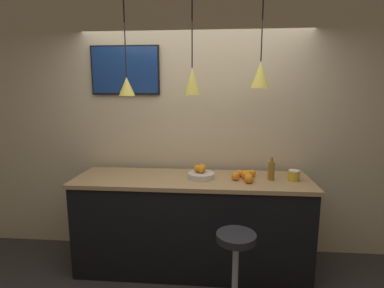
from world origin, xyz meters
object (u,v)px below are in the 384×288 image
object	(u,v)px
bar_stool	(235,264)
juice_bottle	(271,171)
fruit_bowl	(201,173)
mounted_tv	(125,70)
spread_jar	(294,175)

from	to	relation	value
bar_stool	juice_bottle	bearing A→B (deg)	61.10
fruit_bowl	mounted_tv	world-z (taller)	mounted_tv
bar_stool	mounted_tv	xyz separation A→B (m)	(-1.18, 1.08, 1.60)
spread_jar	mounted_tv	bearing A→B (deg)	167.25
spread_jar	mounted_tv	distance (m)	2.10
fruit_bowl	juice_bottle	world-z (taller)	juice_bottle
spread_jar	mounted_tv	size ratio (longest dim) A/B	0.14
mounted_tv	spread_jar	bearing A→B (deg)	-12.75
fruit_bowl	mounted_tv	size ratio (longest dim) A/B	0.35
bar_stool	juice_bottle	size ratio (longest dim) A/B	3.28
bar_stool	mounted_tv	bearing A→B (deg)	137.56
bar_stool	fruit_bowl	size ratio (longest dim) A/B	2.81
bar_stool	juice_bottle	distance (m)	0.98
juice_bottle	mounted_tv	distance (m)	1.89
fruit_bowl	juice_bottle	distance (m)	0.70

